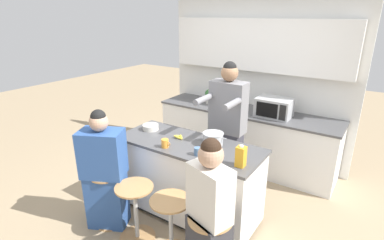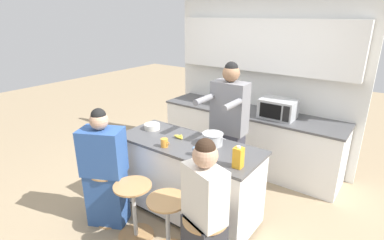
{
  "view_description": "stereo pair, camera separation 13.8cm",
  "coord_description": "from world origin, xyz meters",
  "px_view_note": "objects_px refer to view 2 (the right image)",
  "views": [
    {
      "loc": [
        1.71,
        -2.49,
        2.28
      ],
      "look_at": [
        0.0,
        0.07,
        1.17
      ],
      "focal_mm": 28.0,
      "sensor_mm": 36.0,
      "label": 1
    },
    {
      "loc": [
        1.82,
        -2.41,
        2.28
      ],
      "look_at": [
        0.0,
        0.07,
        1.17
      ],
      "focal_mm": 28.0,
      "sensor_mm": 36.0,
      "label": 2
    }
  ],
  "objects_px": {
    "bar_stool_center_right": "(168,223)",
    "juice_carton": "(238,157)",
    "bar_stool_center_left": "(134,208)",
    "cooking_pot": "(213,139)",
    "person_wrapped_blanket": "(105,172)",
    "coffee_cup_near": "(196,151)",
    "potted_plant": "(214,96)",
    "bar_stool_leftmost": "(109,192)",
    "microwave": "(278,109)",
    "coffee_cup_far": "(164,143)",
    "banana_bunch": "(179,137)",
    "kitchen_island": "(189,179)",
    "fruit_bowl": "(152,126)",
    "person_cooking": "(228,134)",
    "person_seated_near": "(204,218)"
  },
  "relations": [
    {
      "from": "bar_stool_center_right",
      "to": "juice_carton",
      "type": "distance_m",
      "value": 0.94
    },
    {
      "from": "bar_stool_center_left",
      "to": "cooking_pot",
      "type": "distance_m",
      "value": 1.1
    },
    {
      "from": "person_wrapped_blanket",
      "to": "coffee_cup_near",
      "type": "xyz_separation_m",
      "value": [
        0.89,
        0.47,
        0.32
      ]
    },
    {
      "from": "bar_stool_center_left",
      "to": "person_wrapped_blanket",
      "type": "height_order",
      "value": "person_wrapped_blanket"
    },
    {
      "from": "person_wrapped_blanket",
      "to": "potted_plant",
      "type": "height_order",
      "value": "person_wrapped_blanket"
    },
    {
      "from": "bar_stool_leftmost",
      "to": "microwave",
      "type": "height_order",
      "value": "microwave"
    },
    {
      "from": "potted_plant",
      "to": "juice_carton",
      "type": "bearing_deg",
      "value": -51.88
    },
    {
      "from": "coffee_cup_far",
      "to": "banana_bunch",
      "type": "relative_size",
      "value": 0.82
    },
    {
      "from": "cooking_pot",
      "to": "coffee_cup_far",
      "type": "height_order",
      "value": "cooking_pot"
    },
    {
      "from": "kitchen_island",
      "to": "person_wrapped_blanket",
      "type": "height_order",
      "value": "person_wrapped_blanket"
    },
    {
      "from": "person_wrapped_blanket",
      "to": "cooking_pot",
      "type": "relative_size",
      "value": 4.32
    },
    {
      "from": "kitchen_island",
      "to": "bar_stool_leftmost",
      "type": "distance_m",
      "value": 0.92
    },
    {
      "from": "bar_stool_center_right",
      "to": "coffee_cup_far",
      "type": "height_order",
      "value": "coffee_cup_far"
    },
    {
      "from": "fruit_bowl",
      "to": "microwave",
      "type": "bearing_deg",
      "value": 53.57
    },
    {
      "from": "cooking_pot",
      "to": "microwave",
      "type": "xyz_separation_m",
      "value": [
        0.2,
        1.37,
        0.03
      ]
    },
    {
      "from": "bar_stool_leftmost",
      "to": "coffee_cup_near",
      "type": "relative_size",
      "value": 6.03
    },
    {
      "from": "kitchen_island",
      "to": "bar_stool_center_right",
      "type": "height_order",
      "value": "kitchen_island"
    },
    {
      "from": "kitchen_island",
      "to": "banana_bunch",
      "type": "distance_m",
      "value": 0.5
    },
    {
      "from": "cooking_pot",
      "to": "microwave",
      "type": "height_order",
      "value": "microwave"
    },
    {
      "from": "person_wrapped_blanket",
      "to": "microwave",
      "type": "relative_size",
      "value": 2.83
    },
    {
      "from": "person_cooking",
      "to": "fruit_bowl",
      "type": "bearing_deg",
      "value": -148.16
    },
    {
      "from": "cooking_pot",
      "to": "bar_stool_center_left",
      "type": "bearing_deg",
      "value": -120.85
    },
    {
      "from": "bar_stool_center_left",
      "to": "potted_plant",
      "type": "xyz_separation_m",
      "value": [
        -0.42,
        2.2,
        0.66
      ]
    },
    {
      "from": "bar_stool_center_left",
      "to": "fruit_bowl",
      "type": "relative_size",
      "value": 3.25
    },
    {
      "from": "person_cooking",
      "to": "microwave",
      "type": "relative_size",
      "value": 3.63
    },
    {
      "from": "kitchen_island",
      "to": "person_wrapped_blanket",
      "type": "relative_size",
      "value": 1.22
    },
    {
      "from": "person_seated_near",
      "to": "fruit_bowl",
      "type": "xyz_separation_m",
      "value": [
        -1.27,
        0.73,
        0.32
      ]
    },
    {
      "from": "person_wrapped_blanket",
      "to": "coffee_cup_far",
      "type": "relative_size",
      "value": 12.45
    },
    {
      "from": "fruit_bowl",
      "to": "person_seated_near",
      "type": "bearing_deg",
      "value": -29.81
    },
    {
      "from": "coffee_cup_near",
      "to": "microwave",
      "type": "height_order",
      "value": "microwave"
    },
    {
      "from": "bar_stool_leftmost",
      "to": "bar_stool_center_right",
      "type": "distance_m",
      "value": 0.89
    },
    {
      "from": "bar_stool_center_right",
      "to": "banana_bunch",
      "type": "distance_m",
      "value": 0.97
    },
    {
      "from": "bar_stool_leftmost",
      "to": "banana_bunch",
      "type": "distance_m",
      "value": 1.02
    },
    {
      "from": "bar_stool_center_right",
      "to": "fruit_bowl",
      "type": "distance_m",
      "value": 1.24
    },
    {
      "from": "microwave",
      "to": "coffee_cup_near",
      "type": "bearing_deg",
      "value": -96.55
    },
    {
      "from": "cooking_pot",
      "to": "fruit_bowl",
      "type": "relative_size",
      "value": 1.63
    },
    {
      "from": "bar_stool_leftmost",
      "to": "person_seated_near",
      "type": "height_order",
      "value": "person_seated_near"
    },
    {
      "from": "coffee_cup_far",
      "to": "microwave",
      "type": "xyz_separation_m",
      "value": [
        0.58,
        1.73,
        0.05
      ]
    },
    {
      "from": "coffee_cup_near",
      "to": "potted_plant",
      "type": "xyz_separation_m",
      "value": [
        -0.88,
        1.74,
        0.06
      ]
    },
    {
      "from": "bar_stool_center_right",
      "to": "juice_carton",
      "type": "height_order",
      "value": "juice_carton"
    },
    {
      "from": "person_cooking",
      "to": "banana_bunch",
      "type": "bearing_deg",
      "value": -123.42
    },
    {
      "from": "fruit_bowl",
      "to": "banana_bunch",
      "type": "distance_m",
      "value": 0.45
    },
    {
      "from": "person_cooking",
      "to": "person_seated_near",
      "type": "xyz_separation_m",
      "value": [
        0.49,
        -1.24,
        -0.24
      ]
    },
    {
      "from": "person_wrapped_blanket",
      "to": "juice_carton",
      "type": "distance_m",
      "value": 1.49
    },
    {
      "from": "banana_bunch",
      "to": "microwave",
      "type": "distance_m",
      "value": 1.57
    },
    {
      "from": "person_wrapped_blanket",
      "to": "banana_bunch",
      "type": "distance_m",
      "value": 0.9
    },
    {
      "from": "coffee_cup_near",
      "to": "person_wrapped_blanket",
      "type": "bearing_deg",
      "value": -152.43
    },
    {
      "from": "bar_stool_center_left",
      "to": "coffee_cup_near",
      "type": "relative_size",
      "value": 6.03
    },
    {
      "from": "person_seated_near",
      "to": "microwave",
      "type": "xyz_separation_m",
      "value": [
        -0.22,
        2.15,
        0.38
      ]
    },
    {
      "from": "bar_stool_center_left",
      "to": "potted_plant",
      "type": "relative_size",
      "value": 2.61
    }
  ]
}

